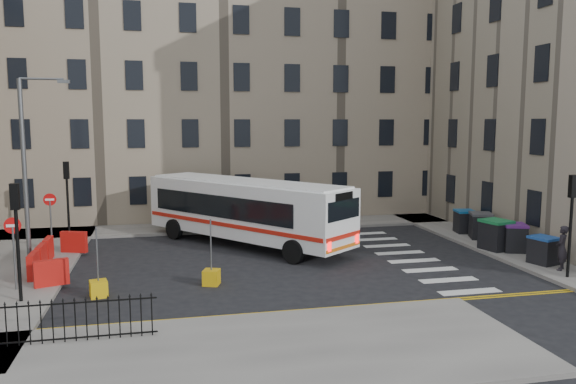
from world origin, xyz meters
name	(u,v)px	position (x,y,z in m)	size (l,w,h in m)	color
ground	(322,259)	(0.00, 0.00, 0.00)	(120.00, 120.00, 0.00)	black
pavement_north	(184,228)	(-6.00, 8.60, 0.07)	(36.00, 3.20, 0.15)	slate
pavement_east	(456,233)	(9.00, 4.00, 0.07)	(2.40, 26.00, 0.15)	slate
pavement_sw	(171,361)	(-7.00, -10.00, 0.07)	(20.00, 6.00, 0.15)	slate
terrace_north	(162,87)	(-7.00, 15.50, 8.62)	(38.30, 10.80, 17.20)	gray
traffic_light_east	(572,210)	(8.60, -5.50, 2.87)	(0.28, 0.22, 4.10)	black
traffic_light_nw	(67,188)	(-12.00, 6.50, 2.87)	(0.28, 0.22, 4.10)	black
traffic_light_sw	(16,224)	(-12.00, -4.00, 2.87)	(0.28, 0.22, 4.10)	black
streetlamp	(24,167)	(-13.00, 2.00, 4.34)	(0.50, 0.22, 8.14)	#595B5E
no_entry_north	(50,209)	(-12.50, 4.50, 2.08)	(0.60, 0.08, 3.00)	#595B5E
no_entry_south	(13,238)	(-12.50, -2.50, 2.08)	(0.60, 0.08, 3.00)	#595B5E
roadworks_barriers	(50,256)	(-11.84, 0.50, 0.65)	(1.66, 6.26, 1.00)	red
iron_railings	(12,325)	(-11.25, -8.20, 0.75)	(7.80, 0.04, 1.20)	black
bus	(245,209)	(-3.03, 3.70, 1.89)	(9.52, 11.15, 3.27)	white
wheelie_bin_a	(543,250)	(9.02, -3.44, 0.76)	(1.21, 1.31, 1.20)	black
wheelie_bin_b	(514,237)	(9.21, -1.03, 0.82)	(1.39, 1.49, 1.33)	black
wheelie_bin_c	(496,235)	(8.55, -0.54, 0.89)	(1.43, 1.56, 1.46)	black
wheelie_bin_d	(481,225)	(9.29, 1.99, 0.84)	(1.44, 1.54, 1.37)	black
wheelie_bin_e	(465,221)	(9.29, 3.61, 0.79)	(1.19, 1.31, 1.26)	black
pedestrian	(562,248)	(9.06, -4.52, 1.09)	(0.68, 0.45, 1.88)	black
bollard_yellow	(99,289)	(-9.47, -3.61, 0.30)	(0.60, 0.60, 0.60)	gold
bollard_chevron	(211,277)	(-5.35, -3.00, 0.30)	(0.60, 0.60, 0.60)	#D19C0C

